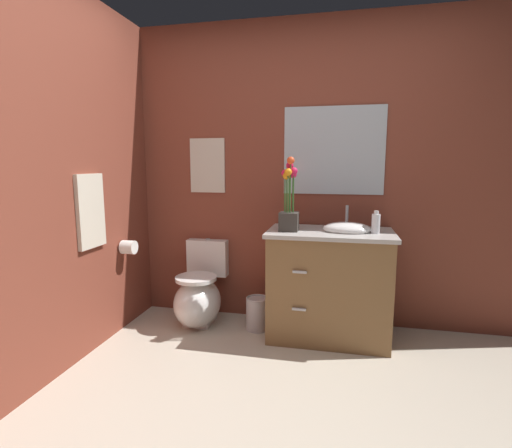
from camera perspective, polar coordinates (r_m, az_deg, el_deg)
name	(u,v)px	position (r m, az deg, el deg)	size (l,w,h in m)	color
ground_plane	(258,444)	(2.16, 0.37, -29.70)	(9.18, 9.18, 0.00)	beige
wall_back	(322,175)	(3.26, 9.77, 7.06)	(4.28, 0.05, 2.50)	brown
wall_left	(57,179)	(2.75, -27.30, 5.90)	(0.05, 4.42, 2.50)	brown
toilet	(199,296)	(3.35, -8.35, -10.41)	(0.38, 0.59, 0.69)	white
vanity_cabinet	(329,283)	(3.07, 10.74, -8.56)	(0.94, 0.56, 1.02)	brown
flower_vase	(289,205)	(2.91, 4.91, 2.75)	(0.14, 0.14, 0.55)	#38332D
soap_bottle	(376,223)	(2.94, 17.24, 0.12)	(0.06, 0.06, 0.17)	white
trash_bin	(257,313)	(3.24, 0.16, -13.01)	(0.18, 0.18, 0.27)	#B7B7BC
wall_poster	(207,166)	(3.42, -7.17, 8.54)	(0.31, 0.01, 0.47)	beige
wall_mirror	(334,151)	(3.23, 11.37, 10.55)	(0.80, 0.01, 0.70)	#B2BCC6
hanging_towel	(91,211)	(2.95, -23.20, 1.76)	(0.03, 0.28, 0.52)	beige
toilet_paper_roll	(129,247)	(3.29, -18.26, -3.27)	(0.11, 0.11, 0.11)	white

